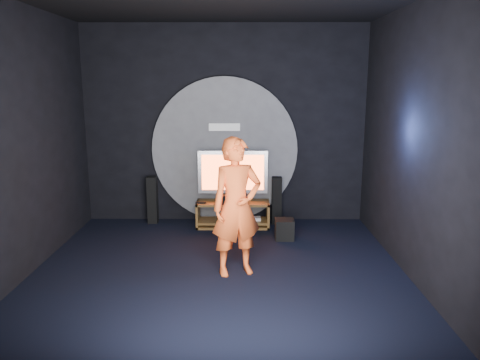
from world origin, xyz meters
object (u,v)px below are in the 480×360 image
at_px(tv, 233,174).
at_px(player, 237,207).
at_px(tower_speaker_left, 153,200).
at_px(subwoofer, 284,229).
at_px(tower_speaker_right, 277,201).
at_px(media_console, 233,216).

xyz_separation_m(tv, player, (0.10, -2.11, -0.02)).
xyz_separation_m(tower_speaker_left, subwoofer, (2.30, -0.89, -0.26)).
distance_m(tower_speaker_left, tower_speaker_right, 2.23).
distance_m(media_console, tv, 0.74).
relative_size(media_console, tower_speaker_left, 1.50).
bearing_deg(tv, tower_speaker_right, 9.08).
bearing_deg(tower_speaker_right, subwoofer, -85.31).
bearing_deg(tower_speaker_left, tv, -6.36).
distance_m(subwoofer, player, 1.74).
xyz_separation_m(tv, subwoofer, (0.85, -0.73, -0.77)).
xyz_separation_m(tv, tower_speaker_right, (0.78, 0.12, -0.51)).
bearing_deg(subwoofer, tower_speaker_right, 94.69).
relative_size(tv, tower_speaker_right, 1.43).
distance_m(tower_speaker_left, player, 2.79).
distance_m(media_console, subwoofer, 1.07).
height_order(tower_speaker_right, player, player).
relative_size(media_console, tower_speaker_right, 1.50).
relative_size(tower_speaker_left, tower_speaker_right, 1.00).
relative_size(tv, tower_speaker_left, 1.43).
relative_size(tv, subwoofer, 3.68).
xyz_separation_m(tower_speaker_left, player, (1.55, -2.27, 0.49)).
xyz_separation_m(media_console, player, (0.09, -2.04, 0.72)).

